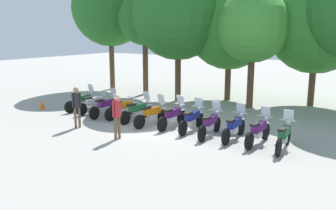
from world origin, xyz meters
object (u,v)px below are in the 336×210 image
at_px(motorcycle_3, 123,108).
at_px(motorcycle_6, 173,116).
at_px(tree_2, 178,14).
at_px(tree_4, 253,26).
at_px(motorcycle_5, 152,114).
at_px(motorcycle_0, 82,101).
at_px(tree_5, 317,24).
at_px(tree_0, 110,8).
at_px(motorcycle_10, 258,131).
at_px(person_0, 77,104).
at_px(motorcycle_1, 94,104).
at_px(motorcycle_4, 138,111).
at_px(tree_1, 145,19).
at_px(motorcycle_8, 210,124).
at_px(motorcycle_11, 284,136).
at_px(person_1, 117,112).
at_px(traffic_cone, 42,104).
at_px(tree_3, 230,27).
at_px(motorcycle_9, 234,127).
at_px(motorcycle_2, 106,106).
at_px(motorcycle_7, 192,119).

xyz_separation_m(motorcycle_3, motorcycle_6, (2.98, -0.13, 0.01)).
relative_size(tree_2, tree_4, 1.23).
bearing_deg(motorcycle_5, motorcycle_0, 91.50).
xyz_separation_m(motorcycle_5, tree_5, (5.06, 8.50, 4.04)).
bearing_deg(tree_4, tree_0, 176.21).
bearing_deg(motorcycle_10, person_0, 109.01).
distance_m(motorcycle_1, tree_0, 9.53).
distance_m(motorcycle_4, tree_1, 8.76).
distance_m(motorcycle_4, motorcycle_8, 3.98).
bearing_deg(motorcycle_5, motorcycle_11, -84.53).
distance_m(motorcycle_0, tree_4, 10.02).
bearing_deg(motorcycle_1, tree_0, 42.29).
height_order(motorcycle_3, motorcycle_4, motorcycle_4).
xyz_separation_m(person_1, traffic_cone, (-7.12, 1.91, -0.81)).
bearing_deg(traffic_cone, tree_3, 47.48).
height_order(person_0, tree_2, tree_2).
height_order(motorcycle_4, motorcycle_10, same).
bearing_deg(motorcycle_0, tree_5, -46.54).
relative_size(motorcycle_9, tree_5, 0.30).
bearing_deg(motorcycle_2, motorcycle_5, -94.10).
relative_size(motorcycle_8, traffic_cone, 3.98).
bearing_deg(motorcycle_5, motorcycle_3, 87.55).
bearing_deg(person_1, motorcycle_9, 51.24).
relative_size(motorcycle_0, motorcycle_1, 1.00).
height_order(tree_3, traffic_cone, tree_3).
bearing_deg(tree_4, traffic_cone, -144.51).
xyz_separation_m(motorcycle_0, tree_2, (2.84, 5.20, 4.67)).
height_order(motorcycle_2, person_1, person_1).
xyz_separation_m(motorcycle_8, motorcycle_9, (1.00, 0.12, 0.00)).
bearing_deg(motorcycle_8, tree_0, 54.89).
distance_m(person_0, tree_4, 10.14).
bearing_deg(tree_5, motorcycle_9, -97.34).
bearing_deg(tree_0, motorcycle_9, -28.62).
bearing_deg(motorcycle_5, tree_5, -23.79).
xyz_separation_m(motorcycle_3, tree_5, (7.05, 8.18, 4.05)).
distance_m(motorcycle_1, motorcycle_3, 1.99).
bearing_deg(motorcycle_1, motorcycle_9, -85.09).
bearing_deg(tree_3, motorcycle_3, -107.94).
bearing_deg(motorcycle_5, motorcycle_7, -78.02).
xyz_separation_m(motorcycle_0, tree_3, (5.31, 7.05, 3.94)).
bearing_deg(motorcycle_4, person_0, 154.23).
xyz_separation_m(motorcycle_9, tree_4, (-1.66, 6.10, 3.92)).
relative_size(motorcycle_7, motorcycle_9, 1.00).
xyz_separation_m(motorcycle_3, traffic_cone, (-5.06, -0.87, -0.23)).
bearing_deg(motorcycle_6, motorcycle_8, -97.21).
distance_m(motorcycle_3, motorcycle_6, 2.98).
xyz_separation_m(tree_0, tree_3, (8.86, 0.67, -1.33)).
bearing_deg(motorcycle_2, motorcycle_8, -93.39).
height_order(tree_1, traffic_cone, tree_1).
height_order(motorcycle_9, person_1, person_1).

